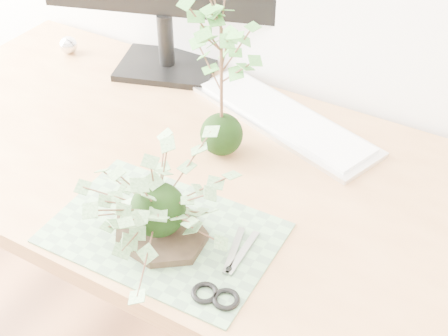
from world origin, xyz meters
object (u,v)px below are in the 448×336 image
at_px(desk, 226,208).
at_px(ivy_kokedama, 156,189).
at_px(keyboard, 283,118).
at_px(maple_kokedama, 221,39).

height_order(desk, ivy_kokedama, ivy_kokedama).
xyz_separation_m(desk, keyboard, (0.01, 0.23, 0.10)).
height_order(ivy_kokedama, keyboard, ivy_kokedama).
bearing_deg(maple_kokedama, keyboard, 69.53).
distance_m(ivy_kokedama, maple_kokedama, 0.31).
relative_size(ivy_kokedama, maple_kokedama, 0.75).
xyz_separation_m(ivy_kokedama, maple_kokedama, (-0.04, 0.27, 0.15)).
xyz_separation_m(desk, maple_kokedama, (-0.05, 0.06, 0.35)).
height_order(ivy_kokedama, maple_kokedama, maple_kokedama).
bearing_deg(keyboard, ivy_kokedama, -75.26).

